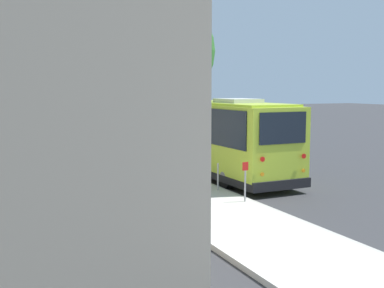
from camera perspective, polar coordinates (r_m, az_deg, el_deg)
ground_plane at (r=21.81m, az=4.71°, el=-3.80°), size 160.00×160.00×0.00m
sidewalk_slab at (r=20.29m, az=-4.45°, el=-4.37°), size 80.00×3.26×0.15m
curb_strip at (r=20.92m, az=-0.05°, el=-4.01°), size 80.00×0.14×0.15m
shuttle_bus at (r=21.71m, az=3.07°, el=1.17°), size 9.99×2.97×3.51m
parked_sedan_maroon at (r=32.65m, az=-7.28°, el=0.70°), size 4.18×1.91×1.28m
parked_sedan_gray at (r=38.34m, az=-9.65°, el=1.57°), size 4.46×1.88×1.32m
parked_sedan_silver at (r=45.14m, az=-11.85°, el=2.26°), size 4.65×1.75×1.29m
parked_sedan_white at (r=52.08m, az=-13.59°, el=2.77°), size 4.64×2.01×1.29m
street_tree at (r=21.74m, az=-3.50°, el=11.70°), size 4.55×4.55×8.36m
sign_post_near at (r=16.23m, az=6.32°, el=-4.41°), size 0.06×0.22×1.34m
sign_post_far at (r=17.96m, az=3.09°, el=-3.89°), size 0.06×0.06×1.02m
fire_hydrant at (r=26.77m, az=-6.70°, el=-0.68°), size 0.22×0.22×0.81m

